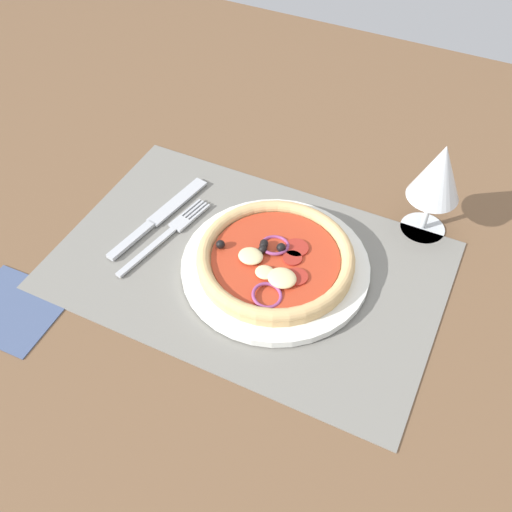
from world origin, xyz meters
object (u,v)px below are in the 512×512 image
object	(u,v)px
pizza	(275,258)
napkin	(12,309)
wine_glass	(439,174)
knife	(160,216)
fork	(169,233)
plate	(275,266)

from	to	relation	value
pizza	napkin	bearing A→B (deg)	-143.30
wine_glass	napkin	xyz separation A→B (cm)	(-43.65, -37.37, -10.09)
pizza	wine_glass	distance (cm)	24.33
pizza	knife	xyz separation A→B (cm)	(-19.40, 1.72, -1.95)
fork	knife	xyz separation A→B (cm)	(-2.97, 2.30, 0.03)
pizza	fork	bearing A→B (deg)	-177.97
pizza	wine_glass	bearing A→B (deg)	46.37
wine_glass	fork	bearing A→B (deg)	-151.89
napkin	knife	bearing A→B (deg)	69.64
plate	napkin	distance (cm)	34.61
wine_glass	pizza	bearing A→B (deg)	-133.63
pizza	knife	distance (cm)	19.58
fork	napkin	bearing A→B (deg)	161.84
plate	fork	bearing A→B (deg)	-177.70
pizza	plate	bearing A→B (deg)	95.52
plate	pizza	size ratio (longest dim) A/B	1.20
knife	wine_glass	bearing A→B (deg)	-56.92
knife	wine_glass	size ratio (longest dim) A/B	1.34
pizza	fork	xyz separation A→B (cm)	(-16.44, -0.58, -1.99)
napkin	wine_glass	bearing A→B (deg)	40.57
pizza	fork	distance (cm)	16.57
plate	pizza	xyz separation A→B (cm)	(0.01, -0.08, 1.65)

